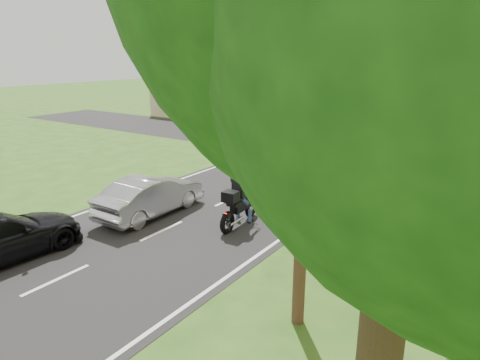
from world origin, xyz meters
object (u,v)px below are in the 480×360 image
(dark_suv, at_px, (332,162))
(sign_green, at_px, (399,147))
(traffic_signal, at_px, (389,87))
(silver_sedan, at_px, (151,196))
(silver_suv, at_px, (275,148))
(sign_white, at_px, (328,189))
(utility_pole_near, at_px, (307,95))
(motorcycle_rider, at_px, (239,203))
(utility_pole_far, at_px, (472,66))

(dark_suv, xyz_separation_m, sign_green, (2.82, 1.19, 0.90))
(traffic_signal, bearing_deg, sign_green, -62.62)
(silver_sedan, distance_m, sign_green, 11.90)
(sign_green, bearing_deg, silver_sedan, -122.36)
(silver_sedan, relative_size, silver_suv, 0.92)
(sign_green, bearing_deg, silver_suv, -175.55)
(dark_suv, distance_m, sign_white, 7.35)
(utility_pole_near, bearing_deg, sign_white, 106.76)
(silver_suv, relative_size, sign_white, 2.27)
(silver_suv, relative_size, sign_green, 2.27)
(traffic_signal, bearing_deg, dark_suv, -106.66)
(motorcycle_rider, relative_size, silver_sedan, 0.55)
(dark_suv, xyz_separation_m, traffic_signal, (1.26, 4.21, 3.44))
(traffic_signal, distance_m, utility_pole_near, 16.28)
(sign_white, bearing_deg, traffic_signal, 97.05)
(silver_suv, xyz_separation_m, sign_white, (6.28, -7.50, 0.76))
(utility_pole_near, distance_m, sign_green, 13.50)
(utility_pole_far, bearing_deg, dark_suv, -108.65)
(utility_pole_far, height_order, sign_green, utility_pole_far)
(dark_suv, relative_size, silver_sedan, 1.11)
(silver_sedan, height_order, silver_suv, silver_suv)
(utility_pole_near, height_order, utility_pole_far, same)
(motorcycle_rider, relative_size, traffic_signal, 0.38)
(dark_suv, relative_size, sign_white, 2.32)
(sign_white, bearing_deg, silver_suv, 129.96)
(dark_suv, height_order, utility_pole_near, utility_pole_near)
(traffic_signal, bearing_deg, motorcycle_rider, -96.89)
(dark_suv, distance_m, utility_pole_near, 13.24)
(dark_suv, distance_m, sign_green, 3.19)
(motorcycle_rider, relative_size, utility_pole_near, 0.24)
(motorcycle_rider, height_order, utility_pole_far, utility_pole_far)
(utility_pole_far, bearing_deg, silver_suv, -124.02)
(motorcycle_rider, distance_m, traffic_signal, 12.61)
(silver_sedan, bearing_deg, motorcycle_rider, -164.90)
(dark_suv, bearing_deg, utility_pole_near, 110.44)
(motorcycle_rider, bearing_deg, traffic_signal, 78.63)
(dark_suv, distance_m, traffic_signal, 5.58)
(traffic_signal, height_order, utility_pole_far, utility_pole_far)
(silver_sedan, xyz_separation_m, silver_suv, (-0.13, 9.52, 0.09))
(silver_sedan, xyz_separation_m, traffic_signal, (4.79, 13.04, 3.39))
(silver_sedan, relative_size, traffic_signal, 0.70)
(silver_suv, xyz_separation_m, traffic_signal, (4.92, 3.52, 3.30))
(dark_suv, bearing_deg, motorcycle_rider, 89.71)
(silver_suv, height_order, utility_pole_near, utility_pole_near)
(traffic_signal, distance_m, sign_green, 4.24)
(silver_suv, bearing_deg, sign_green, -171.36)
(utility_pole_near, height_order, sign_green, utility_pole_near)
(motorcycle_rider, distance_m, dark_suv, 7.87)
(silver_suv, bearing_deg, utility_pole_near, 126.14)
(silver_suv, height_order, traffic_signal, traffic_signal)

